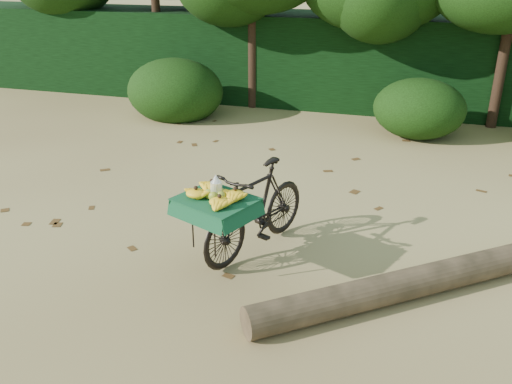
% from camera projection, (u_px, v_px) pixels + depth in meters
% --- Properties ---
extents(ground, '(80.00, 80.00, 0.00)m').
position_uv_depth(ground, '(265.00, 240.00, 5.98)').
color(ground, tan).
rests_on(ground, ground).
extents(vendor_bicycle, '(1.16, 1.77, 0.97)m').
position_uv_depth(vendor_bicycle, '(255.00, 208.00, 5.59)').
color(vendor_bicycle, black).
rests_on(vendor_bicycle, ground).
extents(fallen_log, '(3.30, 2.68, 0.29)m').
position_uv_depth(fallen_log, '(444.00, 275.00, 5.06)').
color(fallen_log, brown).
rests_on(fallen_log, ground).
extents(hedge_backdrop, '(26.00, 1.80, 1.80)m').
position_uv_depth(hedge_backdrop, '(348.00, 60.00, 11.15)').
color(hedge_backdrop, black).
rests_on(hedge_backdrop, ground).
extents(tree_row, '(14.50, 2.00, 4.00)m').
position_uv_depth(tree_row, '(312.00, 7.00, 10.17)').
color(tree_row, black).
rests_on(tree_row, ground).
extents(bush_clumps, '(8.80, 1.70, 0.90)m').
position_uv_depth(bush_clumps, '(359.00, 107.00, 9.44)').
color(bush_clumps, black).
rests_on(bush_clumps, ground).
extents(leaf_litter, '(7.00, 7.30, 0.01)m').
position_uv_depth(leaf_litter, '(279.00, 215.00, 6.55)').
color(leaf_litter, '#4E3214').
rests_on(leaf_litter, ground).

